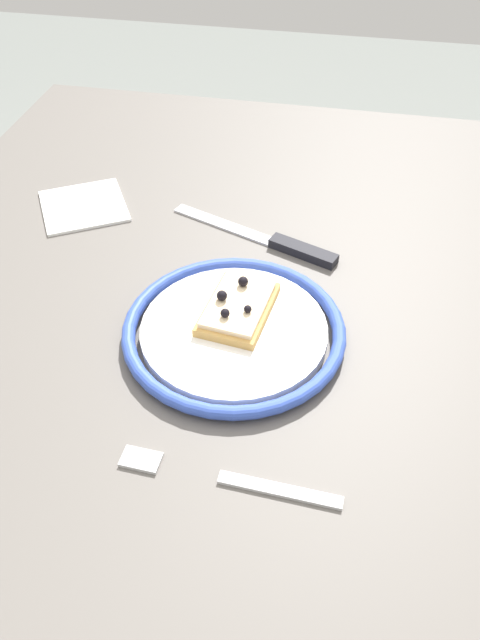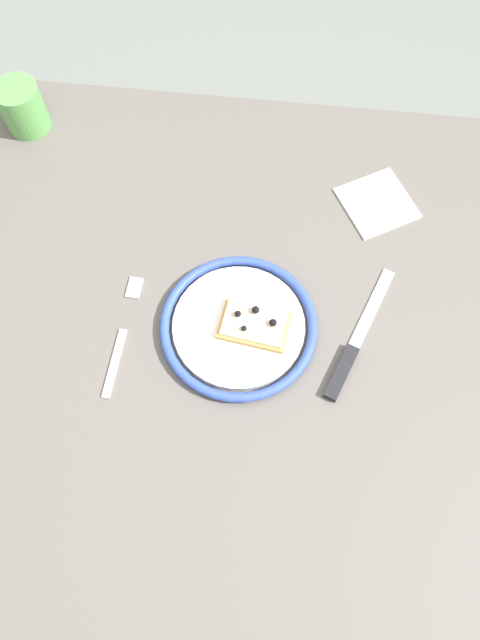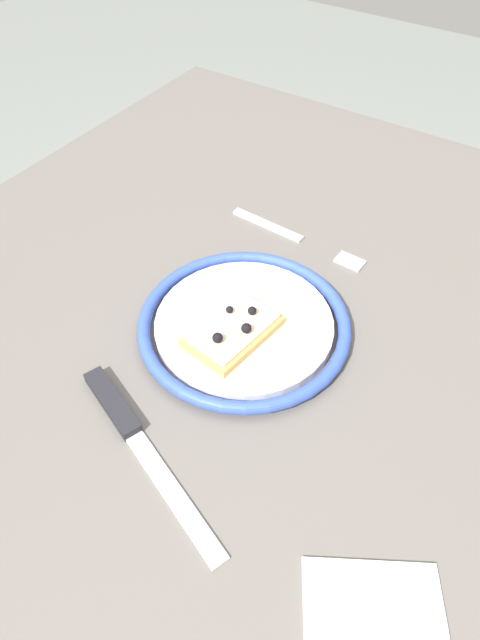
{
  "view_description": "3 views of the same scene",
  "coord_description": "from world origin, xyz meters",
  "views": [
    {
      "loc": [
        -0.49,
        -0.1,
        1.19
      ],
      "look_at": [
        -0.04,
        -0.01,
        0.74
      ],
      "focal_mm": 34.99,
      "sensor_mm": 36.0,
      "label": 1
    },
    {
      "loc": [
        0.02,
        -0.35,
        1.54
      ],
      "look_at": [
        -0.02,
        0.01,
        0.73
      ],
      "focal_mm": 33.02,
      "sensor_mm": 36.0,
      "label": 2
    },
    {
      "loc": [
        0.34,
        0.23,
        1.19
      ],
      "look_at": [
        -0.02,
        -0.0,
        0.73
      ],
      "focal_mm": 31.48,
      "sensor_mm": 36.0,
      "label": 3
    }
  ],
  "objects": [
    {
      "name": "ground_plane",
      "position": [
        0.0,
        0.0,
        0.0
      ],
      "size": [
        6.0,
        6.0,
        0.0
      ],
      "primitive_type": "plane",
      "color": "slate"
    },
    {
      "name": "dining_table",
      "position": [
        0.0,
        0.0,
        0.63
      ],
      "size": [
        1.13,
        0.93,
        0.71
      ],
      "color": "#5B5651",
      "rests_on": "ground_plane"
    },
    {
      "name": "plate",
      "position": [
        -0.02,
        -0.0,
        0.72
      ],
      "size": [
        0.24,
        0.24,
        0.02
      ],
      "color": "white",
      "rests_on": "dining_table"
    },
    {
      "name": "pizza_slice_near",
      "position": [
        0.0,
        -0.0,
        0.73
      ],
      "size": [
        0.11,
        0.08,
        0.03
      ],
      "color": "tan",
      "rests_on": "plate"
    },
    {
      "name": "knife",
      "position": [
        0.15,
        -0.03,
        0.71
      ],
      "size": [
        0.1,
        0.23,
        0.01
      ],
      "color": "silver",
      "rests_on": "dining_table"
    },
    {
      "name": "fork",
      "position": [
        -0.2,
        -0.03,
        0.71
      ],
      "size": [
        0.03,
        0.2,
        0.0
      ],
      "color": "#BDBDBD",
      "rests_on": "dining_table"
    },
    {
      "name": "cup",
      "position": [
        -0.45,
        0.36,
        0.75
      ],
      "size": [
        0.08,
        0.08,
        0.09
      ],
      "primitive_type": "cylinder",
      "color": "#599E4C",
      "rests_on": "dining_table"
    },
    {
      "name": "napkin",
      "position": [
        0.18,
        0.26,
        0.71
      ],
      "size": [
        0.15,
        0.15,
        0.0
      ],
      "primitive_type": "cube",
      "rotation": [
        0.0,
        0.0,
        0.53
      ],
      "color": "white",
      "rests_on": "dining_table"
    }
  ]
}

